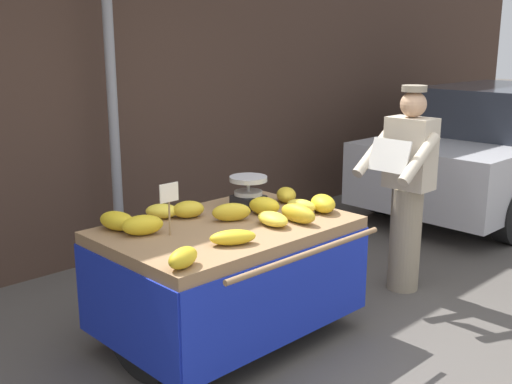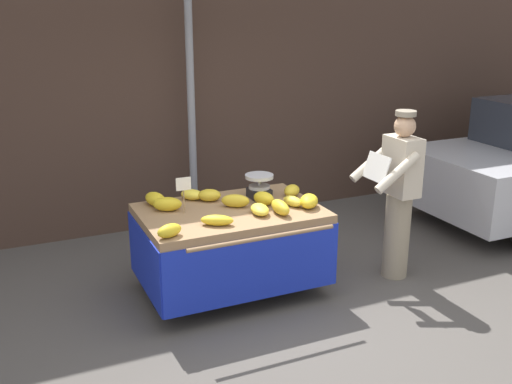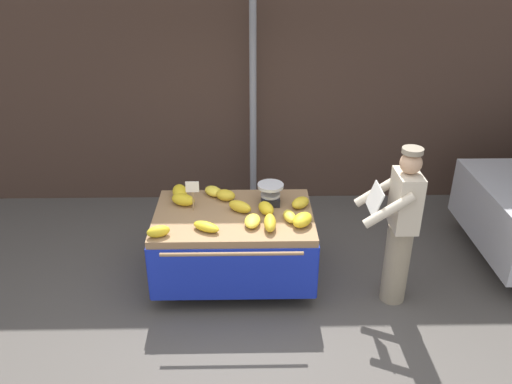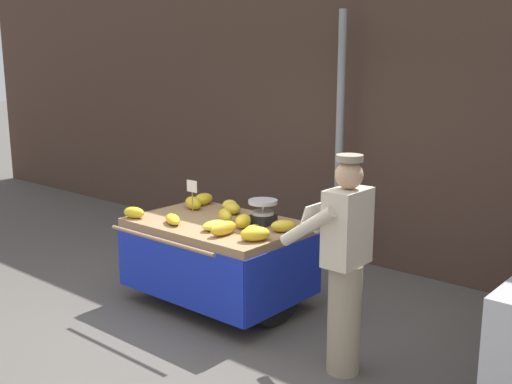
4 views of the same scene
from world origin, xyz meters
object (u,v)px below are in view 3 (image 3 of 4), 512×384
object	(u,v)px
banana_bunch_2	(158,231)
banana_bunch_3	(180,191)
banana_bunch_4	(213,191)
banana_bunch_7	(266,208)
price_sign	(192,190)
banana_bunch_1	(226,195)
banana_bunch_0	(290,216)
banana_bunch_8	(252,221)
banana_cart	(234,232)
banana_bunch_11	(300,203)
banana_bunch_10	(270,223)
banana_bunch_9	(183,200)
weighing_scale	(270,194)
vendor_person	(400,227)
street_pole	(253,106)
banana_bunch_5	(240,207)
banana_bunch_6	(302,220)
banana_bunch_12	(206,227)

from	to	relation	value
banana_bunch_2	banana_bunch_3	size ratio (longest dim) A/B	0.80
banana_bunch_4	banana_bunch_7	distance (m)	0.72
banana_bunch_7	banana_bunch_4	bearing A→B (deg)	142.68
price_sign	banana_bunch_7	distance (m)	0.79
banana_bunch_2	banana_bunch_4	xyz separation A→B (m)	(0.48, 0.87, -0.01)
price_sign	banana_bunch_1	world-z (taller)	price_sign
banana_bunch_0	banana_bunch_2	distance (m)	1.32
banana_bunch_0	banana_bunch_8	distance (m)	0.39
banana_cart	banana_bunch_11	xyz separation A→B (m)	(0.71, 0.12, 0.28)
price_sign	banana_bunch_4	xyz separation A→B (m)	(0.19, 0.35, -0.20)
banana_bunch_1	banana_bunch_10	size ratio (longest dim) A/B	0.74
banana_bunch_4	banana_bunch_7	size ratio (longest dim) A/B	1.01
banana_cart	banana_bunch_9	distance (m)	0.65
banana_bunch_7	banana_bunch_11	size ratio (longest dim) A/B	0.96
banana_bunch_0	banana_bunch_4	world-z (taller)	banana_bunch_4
weighing_scale	banana_bunch_1	size ratio (longest dim) A/B	1.26
weighing_scale	banana_bunch_1	distance (m)	0.50
vendor_person	street_pole	bearing A→B (deg)	124.01
banana_cart	banana_bunch_3	xyz separation A→B (m)	(-0.60, 0.40, 0.29)
street_pole	banana_bunch_4	xyz separation A→B (m)	(-0.46, -1.35, -0.56)
street_pole	banana_bunch_5	size ratio (longest dim) A/B	10.92
banana_cart	banana_bunch_8	distance (m)	0.41
banana_bunch_2	banana_bunch_6	size ratio (longest dim) A/B	0.85
banana_bunch_3	vendor_person	xyz separation A→B (m)	(2.26, -0.75, -0.04)
price_sign	banana_bunch_3	xyz separation A→B (m)	(-0.18, 0.33, -0.19)
price_sign	banana_bunch_9	size ratio (longest dim) A/B	1.28
banana_bunch_8	banana_bunch_0	bearing A→B (deg)	12.24
banana_bunch_6	vendor_person	bearing A→B (deg)	-5.36
banana_bunch_8	banana_bunch_11	size ratio (longest dim) A/B	1.14
price_sign	banana_bunch_7	size ratio (longest dim) A/B	1.51
banana_bunch_9	banana_bunch_5	bearing A→B (deg)	-15.03
banana_bunch_1	banana_bunch_4	xyz separation A→B (m)	(-0.14, 0.12, -0.01)
banana_bunch_3	banana_bunch_4	distance (m)	0.37
banana_bunch_11	banana_bunch_10	bearing A→B (deg)	-128.47
price_sign	banana_bunch_4	distance (m)	0.45
banana_bunch_2	banana_bunch_3	xyz separation A→B (m)	(0.11, 0.85, 0.00)
banana_bunch_0	banana_bunch_4	bearing A→B (deg)	144.29
banana_bunch_9	banana_bunch_10	xyz separation A→B (m)	(0.91, -0.51, -0.00)
banana_bunch_11	banana_bunch_2	bearing A→B (deg)	-158.31
banana_bunch_2	banana_bunch_7	xyz separation A→B (m)	(1.06, 0.43, 0.01)
banana_bunch_6	banana_bunch_7	world-z (taller)	banana_bunch_7
banana_bunch_11	banana_bunch_12	bearing A→B (deg)	-154.30
banana_bunch_0	vendor_person	bearing A→B (deg)	-9.99
street_pole	price_sign	size ratio (longest dim) A/B	8.60
street_pole	vendor_person	size ratio (longest dim) A/B	1.71
banana_bunch_7	banana_bunch_9	xyz separation A→B (m)	(-0.89, 0.21, 0.00)
banana_bunch_3	vendor_person	size ratio (longest dim) A/B	0.16
banana_bunch_5	banana_bunch_6	size ratio (longest dim) A/B	1.02
banana_bunch_3	banana_bunch_11	bearing A→B (deg)	-12.00
banana_bunch_8	banana_bunch_9	world-z (taller)	banana_bunch_9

